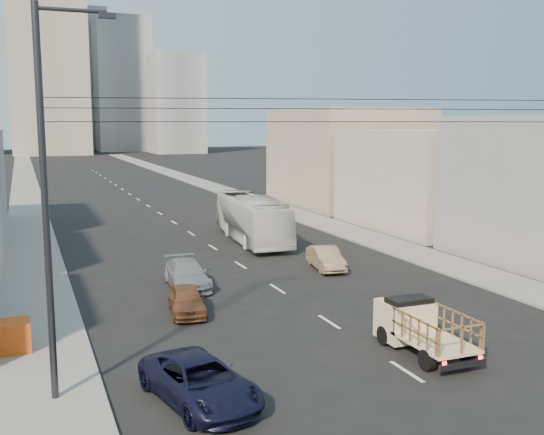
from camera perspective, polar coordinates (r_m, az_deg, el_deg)
ground at (r=21.72m, az=14.99°, el=-15.05°), size 420.00×420.00×0.00m
sidewalk_left at (r=86.30m, az=-21.21°, el=2.25°), size 3.50×180.00×0.12m
sidewalk_right at (r=89.53m, az=-6.00°, el=2.98°), size 3.50×180.00×0.12m
lane_dashes at (r=70.45m, az=-11.49°, el=1.33°), size 0.15×104.00×0.01m
flatbed_pickup at (r=24.79m, az=13.25°, el=-9.30°), size 1.95×4.41×1.90m
navy_pickup at (r=20.31m, az=-6.48°, el=-14.38°), size 3.31×5.37×1.39m
city_bus at (r=46.32m, az=-1.81°, el=-0.09°), size 3.81×12.17×3.34m
sedan_brown at (r=29.21m, az=-7.66°, el=-7.34°), size 2.01×3.94×1.28m
sedan_tan at (r=37.69m, az=4.85°, el=-3.66°), size 2.05×4.21×1.33m
sedan_grey at (r=33.78m, az=-7.64°, el=-5.07°), size 2.25×4.92×1.40m
streetlamp_left at (r=20.00m, az=-19.40°, el=1.88°), size 2.36×0.25×12.00m
overhead_wires at (r=21.18m, az=13.49°, el=9.33°), size 23.01×5.02×0.72m
crate_stack at (r=26.00m, az=-22.80°, el=-9.84°), size 1.80×1.20×1.14m
bldg_right_mid at (r=54.26m, az=14.20°, el=3.39°), size 11.00×14.00×8.00m
bldg_right_far at (r=68.03m, az=6.68°, el=5.41°), size 12.00×16.00×10.00m
high_rise_tower at (r=187.28m, az=-19.56°, el=14.57°), size 20.00×20.00×60.00m
midrise_ne at (r=203.44m, az=-13.26°, el=11.48°), size 16.00×16.00×40.00m
midrise_back at (r=217.05m, az=-17.07°, el=11.66°), size 18.00×18.00×44.00m
midrise_east at (r=185.79m, az=-8.56°, el=10.06°), size 14.00×14.00×28.00m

